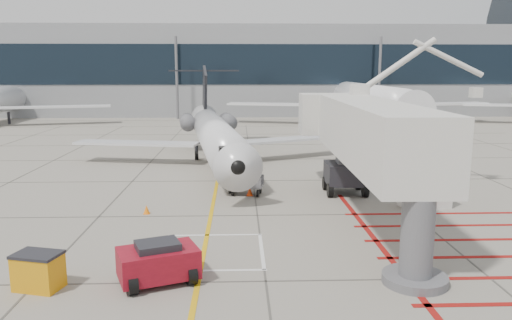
{
  "coord_description": "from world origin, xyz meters",
  "views": [
    {
      "loc": [
        -0.9,
        -20.39,
        7.33
      ],
      "look_at": [
        0.0,
        6.0,
        2.5
      ],
      "focal_mm": 35.0,
      "sensor_mm": 36.0,
      "label": 1
    }
  ],
  "objects_px": {
    "regional_jet": "(219,120)",
    "spill_bin": "(38,271)",
    "pushback_tug": "(158,261)",
    "jet_bridge": "(372,144)"
  },
  "relations": [
    {
      "from": "regional_jet",
      "to": "spill_bin",
      "type": "distance_m",
      "value": 20.55
    },
    {
      "from": "spill_bin",
      "to": "pushback_tug",
      "type": "bearing_deg",
      "value": 20.68
    },
    {
      "from": "pushback_tug",
      "to": "spill_bin",
      "type": "relative_size",
      "value": 1.81
    },
    {
      "from": "pushback_tug",
      "to": "jet_bridge",
      "type": "bearing_deg",
      "value": 13.41
    },
    {
      "from": "regional_jet",
      "to": "pushback_tug",
      "type": "distance_m",
      "value": 19.49
    },
    {
      "from": "regional_jet",
      "to": "pushback_tug",
      "type": "height_order",
      "value": "regional_jet"
    },
    {
      "from": "spill_bin",
      "to": "jet_bridge",
      "type": "bearing_deg",
      "value": 42.12
    },
    {
      "from": "spill_bin",
      "to": "regional_jet",
      "type": "bearing_deg",
      "value": 89.83
    },
    {
      "from": "regional_jet",
      "to": "jet_bridge",
      "type": "xyz_separation_m",
      "value": [
        7.65,
        -12.97,
        0.15
      ]
    },
    {
      "from": "jet_bridge",
      "to": "pushback_tug",
      "type": "relative_size",
      "value": 7.27
    }
  ]
}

